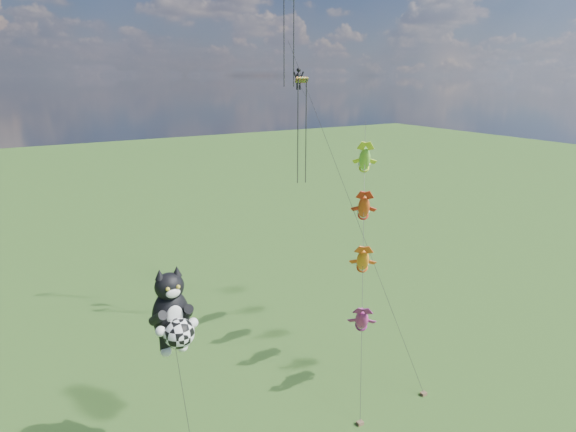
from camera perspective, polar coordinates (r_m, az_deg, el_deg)
cat_kite_rig at (r=27.83m, az=-13.50°, el=-11.30°), size 2.39×4.04×11.19m
fish_windsock_rig at (r=36.46m, az=8.93°, el=-2.06°), size 9.91×12.66×17.46m
parafoil_rig at (r=40.56m, az=1.49°, el=15.87°), size 2.08×17.51×27.70m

